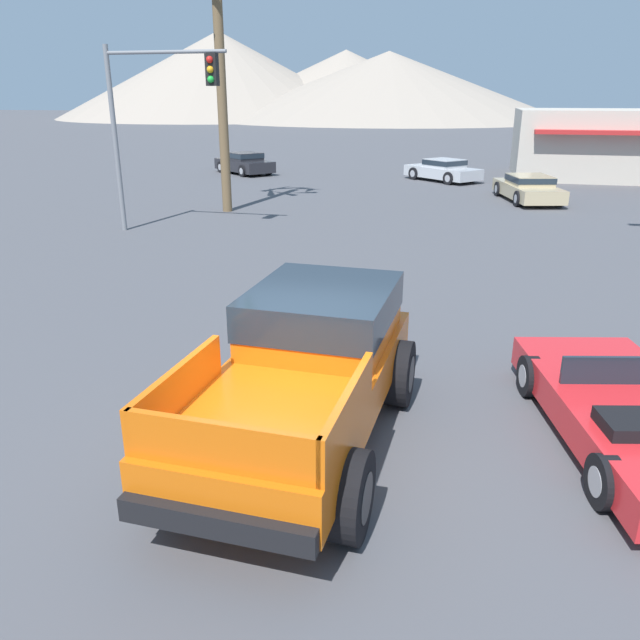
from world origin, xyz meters
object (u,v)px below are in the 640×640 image
parked_car_tan (528,188)px  palm_tree_tall (216,16)px  orange_pickup_truck (310,359)px  traffic_light_main (155,104)px  parked_car_silver (443,170)px  red_convertible_car (631,416)px  parked_car_dark (245,163)px

parked_car_tan → palm_tree_tall: bearing=-169.9°
orange_pickup_truck → traffic_light_main: traffic_light_main is taller
parked_car_silver → palm_tree_tall: size_ratio=0.46×
orange_pickup_truck → parked_car_silver: (0.35, 26.63, -0.49)m
parked_car_tan → palm_tree_tall: 14.14m
orange_pickup_truck → red_convertible_car: 4.18m
red_convertible_car → parked_car_dark: bearing=106.6°
red_convertible_car → parked_car_silver: parked_car_silver is taller
red_convertible_car → palm_tree_tall: bearing=114.8°
parked_car_tan → traffic_light_main: (-11.99, -9.40, 3.43)m
parked_car_dark → parked_car_tan: bearing=-73.2°
parked_car_silver → palm_tree_tall: (-7.68, -11.10, 6.28)m
red_convertible_car → parked_car_tan: size_ratio=0.97×
red_convertible_car → parked_car_tan: 20.11m
red_convertible_car → parked_car_silver: (-3.71, 25.95, 0.18)m
parked_car_silver → red_convertible_car: bearing=-130.5°
red_convertible_car → parked_car_dark: (-14.87, 26.53, 0.21)m
orange_pickup_truck → traffic_light_main: 14.10m
parked_car_silver → orange_pickup_truck: bearing=-139.4°
traffic_light_main → parked_car_dark: bearing=100.8°
red_convertible_car → palm_tree_tall: palm_tree_tall is taller
red_convertible_car → parked_car_dark: parked_car_dark is taller
palm_tree_tall → orange_pickup_truck: bearing=-64.7°
parked_car_tan → parked_car_silver: bearing=108.8°
orange_pickup_truck → red_convertible_car: bearing=12.1°
orange_pickup_truck → traffic_light_main: size_ratio=0.92×
orange_pickup_truck → parked_car_dark: 29.28m
parked_car_silver → palm_tree_tall: palm_tree_tall is taller
parked_car_tan → parked_car_dark: parked_car_dark is taller
orange_pickup_truck → palm_tree_tall: size_ratio=0.57×
orange_pickup_truck → parked_car_silver: orange_pickup_truck is taller
orange_pickup_truck → palm_tree_tall: 18.12m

